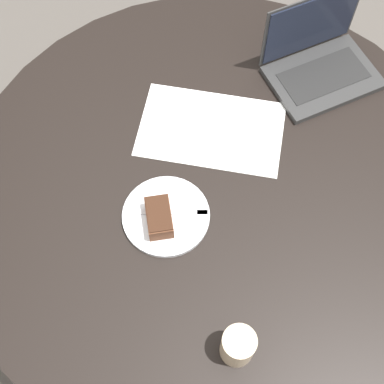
% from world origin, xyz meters
% --- Properties ---
extents(ground_plane, '(12.00, 12.00, 0.00)m').
position_xyz_m(ground_plane, '(0.00, 0.00, 0.00)').
color(ground_plane, '#4C4742').
extents(dining_table, '(1.33, 1.33, 0.75)m').
position_xyz_m(dining_table, '(0.00, 0.00, 0.65)').
color(dining_table, black).
rests_on(dining_table, ground_plane).
extents(paper_document, '(0.39, 0.25, 0.00)m').
position_xyz_m(paper_document, '(-0.05, 0.16, 0.75)').
color(paper_document, white).
rests_on(paper_document, dining_table).
extents(plate, '(0.22, 0.22, 0.01)m').
position_xyz_m(plate, '(-0.11, -0.12, 0.76)').
color(plate, silver).
rests_on(plate, dining_table).
extents(cake_slice, '(0.09, 0.11, 0.05)m').
position_xyz_m(cake_slice, '(-0.12, -0.14, 0.79)').
color(cake_slice, brown).
rests_on(cake_slice, plate).
extents(fork, '(0.17, 0.05, 0.00)m').
position_xyz_m(fork, '(-0.07, -0.11, 0.77)').
color(fork, silver).
rests_on(fork, plate).
extents(coffee_glass, '(0.07, 0.07, 0.10)m').
position_xyz_m(coffee_glass, '(0.12, -0.41, 0.80)').
color(coffee_glass, '#C6AD89').
rests_on(coffee_glass, dining_table).
extents(laptop, '(0.37, 0.35, 0.22)m').
position_xyz_m(laptop, '(0.21, 0.41, 0.79)').
color(laptop, '#2D2D2D').
rests_on(laptop, dining_table).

